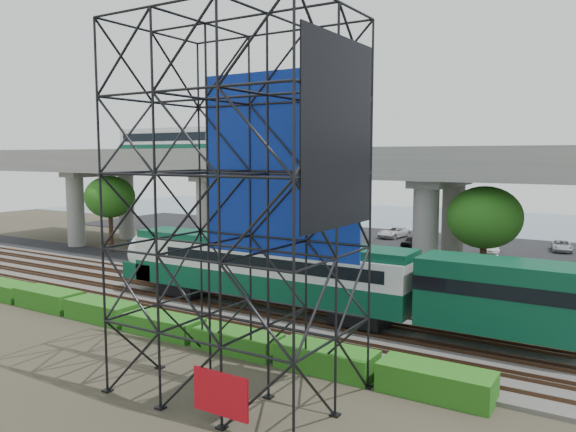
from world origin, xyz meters
The scene contains 13 objects.
ground centered at (0.00, 0.00, 0.00)m, with size 140.00×140.00×0.00m, color #474233.
ballast_bed centered at (0.00, 2.00, 0.10)m, with size 90.00×12.00×0.20m, color slate.
service_road centered at (0.00, 10.50, 0.04)m, with size 90.00×5.00×0.08m, color black.
parking_lot centered at (0.00, 34.00, 0.04)m, with size 90.00×18.00×0.08m, color black.
harbor_water centered at (0.00, 56.00, 0.01)m, with size 140.00×40.00×0.03m, color #41516B.
rail_tracks centered at (0.00, 2.00, 0.28)m, with size 90.00×9.52×0.16m.
commuter_train centered at (5.41, 2.00, 2.88)m, with size 29.30×3.06×4.30m.
overpass centered at (-1.27, 16.00, 8.21)m, with size 80.00×12.00×12.40m.
scaffold_tower centered at (8.84, -7.98, 7.47)m, with size 9.36×6.36×15.00m.
hedge_strip centered at (1.01, -4.30, 0.56)m, with size 34.60×1.80×1.20m.
trees centered at (-4.67, 16.17, 5.57)m, with size 40.94×16.94×7.69m.
suv centered at (-3.16, 10.78, 0.77)m, with size 2.28×4.94×1.37m, color black.
parked_cars centered at (0.09, 33.84, 0.67)m, with size 36.53×9.57×1.28m.
Camera 1 is at (22.40, -26.00, 9.71)m, focal length 35.00 mm.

